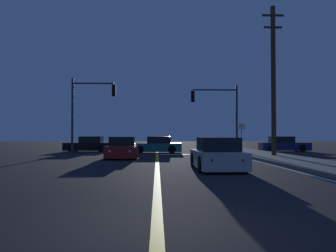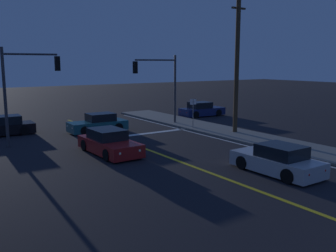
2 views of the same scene
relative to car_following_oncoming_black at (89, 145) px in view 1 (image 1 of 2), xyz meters
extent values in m
plane|color=black|center=(6.04, -25.98, -0.58)|extent=(160.00, 160.00, 0.00)
cube|color=slate|center=(13.36, -14.76, -0.51)|extent=(3.20, 40.38, 0.15)
cube|color=gold|center=(6.04, -14.76, -0.58)|extent=(0.20, 38.14, 0.01)
cube|color=white|center=(11.51, -14.76, -0.58)|extent=(0.16, 38.14, 0.01)
cube|color=white|center=(8.90, -5.05, -0.58)|extent=(5.73, 0.50, 0.01)
cube|color=black|center=(-0.06, 0.00, -0.14)|extent=(4.19, 1.92, 0.68)
cube|color=black|center=(0.19, -0.01, 0.46)|extent=(1.95, 1.59, 0.60)
cylinder|color=black|center=(-1.37, -0.77, -0.26)|extent=(0.65, 0.24, 0.64)
cylinder|color=black|center=(-1.31, 0.87, -0.26)|extent=(0.65, 0.24, 0.64)
cylinder|color=black|center=(1.19, -0.87, -0.26)|extent=(0.65, 0.24, 0.64)
cylinder|color=black|center=(1.25, 0.78, -0.26)|extent=(0.65, 0.24, 0.64)
sphere|color=#FFF4CC|center=(-2.08, -0.47, -0.06)|extent=(0.18, 0.18, 0.18)
sphere|color=#FFF4CC|center=(-2.04, 0.62, -0.06)|extent=(0.18, 0.18, 0.18)
sphere|color=red|center=(1.93, -0.62, -0.06)|extent=(0.14, 0.14, 0.14)
sphere|color=red|center=(1.97, 0.48, -0.06)|extent=(0.14, 0.14, 0.14)
cube|color=maroon|center=(3.83, -9.01, -0.14)|extent=(1.98, 4.59, 0.68)
cube|color=black|center=(3.82, -8.74, 0.46)|extent=(1.65, 2.14, 0.60)
cylinder|color=black|center=(4.73, -10.39, -0.26)|extent=(0.24, 0.65, 0.64)
cylinder|color=black|center=(3.02, -10.44, -0.26)|extent=(0.24, 0.65, 0.64)
cylinder|color=black|center=(4.64, -7.57, -0.26)|extent=(0.24, 0.65, 0.64)
cylinder|color=black|center=(2.93, -7.63, -0.26)|extent=(0.24, 0.65, 0.64)
sphere|color=#FFF4CC|center=(4.47, -11.20, -0.06)|extent=(0.18, 0.18, 0.18)
sphere|color=#FFF4CC|center=(3.33, -11.23, -0.06)|extent=(0.18, 0.18, 0.18)
sphere|color=red|center=(4.32, -6.77, -0.06)|extent=(0.14, 0.14, 0.14)
sphere|color=red|center=(3.19, -6.81, -0.06)|extent=(0.14, 0.14, 0.14)
cube|color=#B2B5BA|center=(8.55, -16.59, -0.14)|extent=(1.86, 4.21, 0.68)
cube|color=black|center=(8.56, -16.84, 0.46)|extent=(1.57, 1.94, 0.60)
cylinder|color=black|center=(7.69, -15.30, -0.26)|extent=(0.23, 0.64, 0.64)
cylinder|color=black|center=(9.37, -15.28, -0.26)|extent=(0.23, 0.64, 0.64)
cylinder|color=black|center=(7.73, -17.90, -0.26)|extent=(0.23, 0.64, 0.64)
cylinder|color=black|center=(9.41, -17.87, -0.26)|extent=(0.23, 0.64, 0.64)
sphere|color=#FFF4CC|center=(7.97, -14.57, -0.06)|extent=(0.18, 0.18, 0.18)
sphere|color=#FFF4CC|center=(9.08, -14.55, -0.06)|extent=(0.18, 0.18, 0.18)
sphere|color=red|center=(8.02, -18.64, -0.06)|extent=(0.14, 0.14, 0.14)
sphere|color=red|center=(9.14, -18.62, -0.06)|extent=(0.14, 0.14, 0.14)
cube|color=#195960|center=(5.94, -2.45, -0.14)|extent=(4.17, 1.78, 0.68)
cube|color=black|center=(6.19, -2.45, 0.46)|extent=(1.93, 1.51, 0.60)
cylinder|color=black|center=(4.64, -3.23, -0.26)|extent=(0.64, 0.23, 0.64)
cylinder|color=black|center=(4.67, -1.63, -0.26)|extent=(0.64, 0.23, 0.64)
cylinder|color=black|center=(7.21, -3.27, -0.26)|extent=(0.64, 0.23, 0.64)
cylinder|color=black|center=(7.23, -1.67, -0.26)|extent=(0.64, 0.23, 0.64)
sphere|color=#FFF4CC|center=(3.92, -2.95, -0.06)|extent=(0.18, 0.18, 0.18)
sphere|color=#FFF4CC|center=(3.94, -1.88, -0.06)|extent=(0.18, 0.18, 0.18)
sphere|color=red|center=(7.95, -3.01, -0.06)|extent=(0.14, 0.14, 0.14)
sphere|color=red|center=(7.97, -1.95, -0.06)|extent=(0.14, 0.14, 0.14)
cube|color=navy|center=(17.40, -0.28, -0.14)|extent=(4.32, 1.89, 0.68)
cube|color=black|center=(17.14, -0.27, 0.46)|extent=(2.02, 1.56, 0.60)
cylinder|color=black|center=(18.75, 0.47, -0.26)|extent=(0.65, 0.25, 0.64)
cylinder|color=black|center=(18.69, -1.13, -0.26)|extent=(0.65, 0.25, 0.64)
cylinder|color=black|center=(16.11, 0.58, -0.26)|extent=(0.65, 0.25, 0.64)
cylinder|color=black|center=(16.05, -1.02, -0.26)|extent=(0.65, 0.25, 0.64)
sphere|color=#FFF4CC|center=(19.49, 0.17, -0.06)|extent=(0.18, 0.18, 0.18)
sphere|color=#FFF4CC|center=(19.44, -0.89, -0.06)|extent=(0.18, 0.18, 0.18)
sphere|color=red|center=(15.35, 0.34, -0.06)|extent=(0.14, 0.14, 0.14)
sphere|color=red|center=(15.30, -0.73, -0.06)|extent=(0.14, 0.14, 0.14)
cylinder|color=#38383D|center=(12.56, -2.75, 2.20)|extent=(0.18, 0.18, 5.57)
cylinder|color=#38383D|center=(10.75, -2.75, 4.59)|extent=(3.62, 0.12, 0.12)
cube|color=black|center=(8.94, -2.75, 4.04)|extent=(0.28, 0.28, 0.90)
sphere|color=red|center=(8.94, -2.75, 4.31)|extent=(0.22, 0.22, 0.22)
sphere|color=#4C2D05|center=(8.94, -2.75, 4.04)|extent=(0.22, 0.22, 0.22)
sphere|color=#0A3814|center=(8.94, -2.75, 3.77)|extent=(0.22, 0.22, 0.22)
cylinder|color=#38383D|center=(-0.49, -4.15, 2.35)|extent=(0.18, 0.18, 5.85)
cylinder|color=#38383D|center=(1.10, -4.15, 4.87)|extent=(3.17, 0.12, 0.12)
cube|color=black|center=(2.68, -4.15, 4.32)|extent=(0.28, 0.28, 0.90)
sphere|color=red|center=(2.68, -4.15, 4.59)|extent=(0.22, 0.22, 0.22)
sphere|color=#4C2D05|center=(2.68, -4.15, 4.32)|extent=(0.22, 0.22, 0.22)
sphere|color=#0A3814|center=(2.68, -4.15, 4.05)|extent=(0.22, 0.22, 0.22)
cylinder|color=#42301E|center=(13.66, -8.58, 4.40)|extent=(0.31, 0.31, 9.96)
cube|color=#42301E|center=(13.66, -8.58, 8.78)|extent=(1.43, 0.12, 0.12)
cube|color=#42301E|center=(13.66, -8.58, 7.98)|extent=(1.20, 0.12, 0.12)
cylinder|color=slate|center=(12.26, -5.55, 0.59)|extent=(0.06, 0.06, 2.33)
cube|color=white|center=(12.26, -5.55, 1.50)|extent=(0.56, 0.04, 0.40)
camera|label=1|loc=(6.04, -31.31, 0.85)|focal=37.55mm
camera|label=2|loc=(-4.63, -27.48, 4.35)|focal=39.88mm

